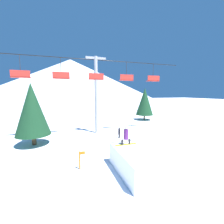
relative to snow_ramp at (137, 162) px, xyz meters
The scene contains 9 objects.
ground_plane 0.89m from the snow_ramp, 82.45° to the right, with size 220.00×220.00×0.00m, color white.
mountain_ridge 68.00m from the snow_ramp, 89.94° to the left, with size 87.42×87.42×20.40m.
snow_ramp is the anchor object (origin of this frame).
snowboarder 1.82m from the snow_ramp, 101.86° to the left, with size 1.54×0.32×1.29m.
chairlift 11.21m from the snow_ramp, 91.98° to the left, with size 23.24×0.44×9.24m.
pine_tree_near 10.77m from the snow_ramp, 132.43° to the left, with size 3.17×3.17×5.94m.
pine_tree_far 19.03m from the snow_ramp, 58.15° to the left, with size 3.13×3.13×5.80m.
trail_marker 3.70m from the snow_ramp, 155.24° to the left, with size 0.41×0.10×1.22m.
distant_skier 7.15m from the snow_ramp, 77.86° to the left, with size 0.24×0.24×1.23m.
Camera 1 is at (-4.38, -7.40, 5.02)m, focal length 24.00 mm.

